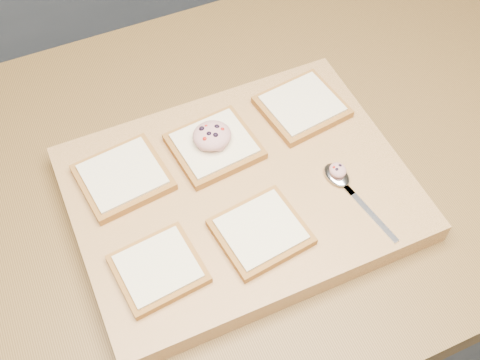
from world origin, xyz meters
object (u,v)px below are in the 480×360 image
object	(u,v)px
tuna_salad_dollop	(212,135)
bread_far_center	(214,146)
spoon	(342,180)
cutting_board	(240,193)

from	to	relation	value
tuna_salad_dollop	bread_far_center	bearing A→B (deg)	-55.40
bread_far_center	spoon	distance (m)	0.21
cutting_board	spoon	bearing A→B (deg)	-21.58
cutting_board	tuna_salad_dollop	size ratio (longest dim) A/B	8.27
tuna_salad_dollop	spoon	world-z (taller)	tuna_salad_dollop
tuna_salad_dollop	spoon	size ratio (longest dim) A/B	0.37
bread_far_center	spoon	world-z (taller)	bread_far_center
cutting_board	bread_far_center	world-z (taller)	bread_far_center
bread_far_center	spoon	xyz separation A→B (m)	(0.15, -0.14, -0.00)
cutting_board	tuna_salad_dollop	xyz separation A→B (m)	(-0.01, 0.08, 0.05)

